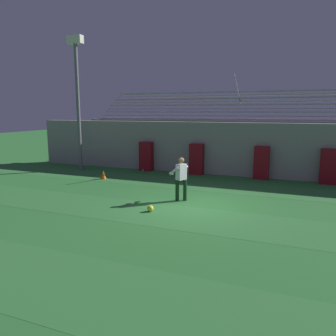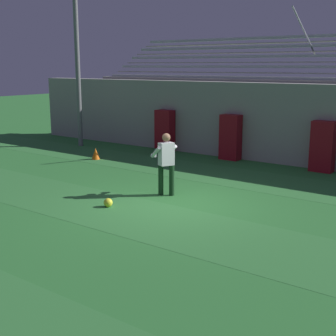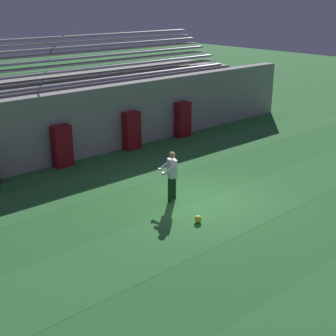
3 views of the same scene
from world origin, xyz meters
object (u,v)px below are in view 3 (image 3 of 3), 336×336
at_px(padding_pillar_far_right, 183,119).
at_px(goalkeeper, 172,173).
at_px(padding_pillar_gate_left, 62,146).
at_px(soccer_ball, 198,219).
at_px(padding_pillar_gate_right, 132,131).
at_px(water_bottle, 5,188).

relative_size(padding_pillar_far_right, goalkeeper, 0.99).
distance_m(padding_pillar_gate_left, soccer_ball, 7.07).
bearing_deg(padding_pillar_far_right, padding_pillar_gate_left, 180.00).
height_order(padding_pillar_far_right, soccer_ball, padding_pillar_far_right).
height_order(padding_pillar_gate_left, padding_pillar_gate_right, same).
height_order(padding_pillar_gate_right, soccer_ball, padding_pillar_gate_right).
distance_m(padding_pillar_far_right, goalkeeper, 7.59).
bearing_deg(goalkeeper, water_bottle, 130.70).
bearing_deg(padding_pillar_gate_right, padding_pillar_far_right, 0.00).
distance_m(padding_pillar_gate_right, water_bottle, 6.28).
xyz_separation_m(soccer_ball, water_bottle, (-3.27, 6.10, 0.01)).
height_order(padding_pillar_gate_right, water_bottle, padding_pillar_gate_right).
distance_m(goalkeeper, water_bottle, 5.83).
relative_size(padding_pillar_gate_left, water_bottle, 6.89).
bearing_deg(water_bottle, padding_pillar_far_right, 5.70).
distance_m(padding_pillar_gate_left, goalkeeper, 5.39).
distance_m(goalkeeper, soccer_ball, 1.98).
relative_size(padding_pillar_gate_left, soccer_ball, 7.51).
height_order(goalkeeper, soccer_ball, goalkeeper).
relative_size(padding_pillar_far_right, soccer_ball, 7.51).
height_order(padding_pillar_gate_left, padding_pillar_far_right, same).
relative_size(padding_pillar_gate_right, soccer_ball, 7.51).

